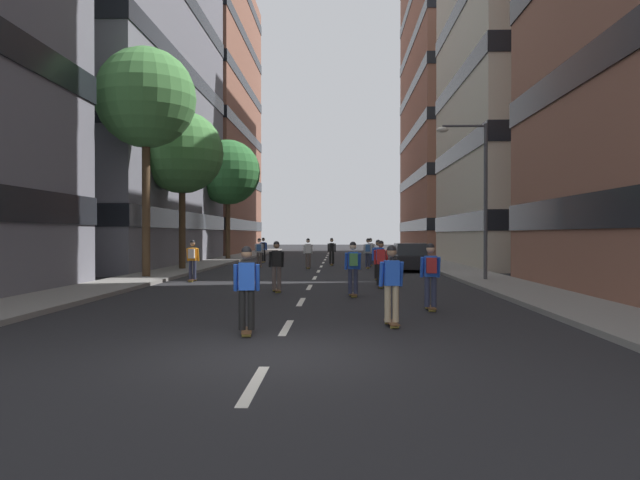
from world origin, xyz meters
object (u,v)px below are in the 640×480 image
(street_tree_far, at_px, (228,172))
(skater_11, at_px, (370,250))
(street_tree_near, at_px, (146,99))
(skater_0, at_px, (368,251))
(skater_3, at_px, (392,281))
(skater_10, at_px, (192,258))
(parked_car_near, at_px, (410,258))
(skater_6, at_px, (332,250))
(streetlamp_right, at_px, (477,183))
(skater_9, at_px, (308,252))
(skater_12, at_px, (247,285))
(skater_5, at_px, (259,251))
(skater_7, at_px, (353,265))
(skater_13, at_px, (378,258))
(skater_4, at_px, (263,248))
(skater_8, at_px, (381,262))
(street_tree_mid, at_px, (182,153))
(skater_1, at_px, (431,272))
(skater_2, at_px, (277,264))

(street_tree_far, height_order, skater_11, street_tree_far)
(street_tree_near, bearing_deg, skater_0, 41.22)
(skater_3, height_order, skater_10, same)
(parked_car_near, relative_size, skater_6, 2.47)
(street_tree_far, xyz_separation_m, skater_6, (8.14, -7.46, -5.81))
(skater_10, bearing_deg, streetlamp_right, -0.19)
(skater_0, relative_size, skater_9, 1.00)
(skater_0, height_order, skater_12, same)
(parked_car_near, height_order, skater_5, skater_5)
(street_tree_near, relative_size, streetlamp_right, 1.57)
(parked_car_near, height_order, street_tree_far, street_tree_far)
(skater_9, height_order, skater_11, same)
(skater_6, bearing_deg, street_tree_near, -123.01)
(skater_10, bearing_deg, parked_car_near, 38.29)
(skater_5, bearing_deg, skater_3, -75.71)
(skater_7, xyz_separation_m, skater_11, (1.54, 19.18, 0.00))
(street_tree_far, relative_size, skater_9, 5.17)
(parked_car_near, bearing_deg, skater_3, -97.67)
(skater_9, height_order, skater_12, same)
(skater_7, relative_size, skater_13, 1.00)
(street_tree_near, height_order, skater_7, street_tree_near)
(skater_6, xyz_separation_m, skater_9, (-1.34, -3.70, 0.00))
(street_tree_far, bearing_deg, skater_4, -48.75)
(skater_7, xyz_separation_m, skater_8, (1.12, 3.33, -0.03))
(skater_6, height_order, skater_7, same)
(street_tree_mid, relative_size, skater_0, 4.86)
(street_tree_far, bearing_deg, street_tree_near, -90.00)
(skater_1, height_order, skater_11, same)
(skater_1, relative_size, skater_10, 1.00)
(skater_6, bearing_deg, skater_0, -57.91)
(skater_12, bearing_deg, skater_8, 72.47)
(skater_2, bearing_deg, skater_11, 76.78)
(skater_1, bearing_deg, street_tree_near, 135.65)
(skater_2, height_order, skater_4, same)
(skater_1, distance_m, skater_5, 22.19)
(street_tree_far, height_order, skater_4, street_tree_far)
(skater_5, relative_size, skater_10, 1.00)
(skater_9, xyz_separation_m, skater_13, (3.53, -9.25, 0.00))
(skater_3, height_order, skater_9, same)
(street_tree_near, height_order, streetlamp_right, street_tree_near)
(street_tree_mid, xyz_separation_m, skater_5, (3.73, 3.88, -5.47))
(skater_5, bearing_deg, street_tree_near, -110.20)
(skater_4, relative_size, skater_12, 1.00)
(street_tree_mid, height_order, skater_1, street_tree_mid)
(skater_0, height_order, skater_6, same)
(street_tree_far, relative_size, skater_7, 5.17)
(street_tree_far, height_order, skater_13, street_tree_far)
(skater_0, bearing_deg, skater_8, -90.52)
(streetlamp_right, bearing_deg, skater_2, -150.30)
(skater_7, bearing_deg, skater_2, 151.15)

